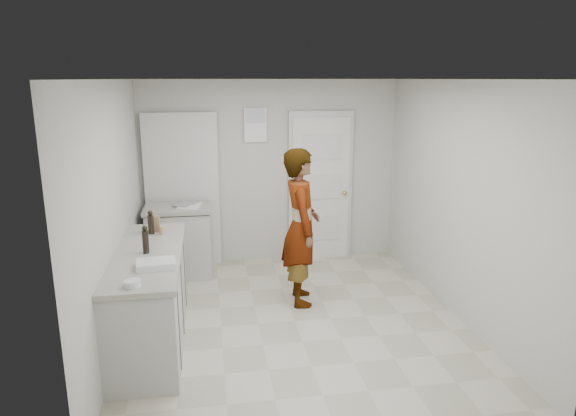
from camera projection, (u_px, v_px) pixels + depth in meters
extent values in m
plane|color=#A7A18C|center=(295.00, 321.00, 5.45)|extent=(4.00, 4.00, 0.00)
plane|color=#B5B2AB|center=(270.00, 172.00, 7.06)|extent=(3.50, 0.00, 3.50)
plane|color=#B5B2AB|center=(349.00, 284.00, 3.23)|extent=(3.50, 0.00, 3.50)
plane|color=#B5B2AB|center=(114.00, 214.00, 4.88)|extent=(0.00, 4.00, 4.00)
plane|color=#B5B2AB|center=(458.00, 201.00, 5.41)|extent=(0.00, 4.00, 4.00)
plane|color=silver|center=(296.00, 79.00, 4.84)|extent=(4.00, 4.00, 0.00)
cube|color=silver|center=(321.00, 190.00, 7.16)|extent=(0.80, 0.05, 2.00)
cube|color=silver|center=(320.00, 187.00, 7.18)|extent=(0.90, 0.04, 2.10)
sphere|color=gold|center=(345.00, 193.00, 7.18)|extent=(0.07, 0.07, 0.07)
cube|color=white|center=(255.00, 125.00, 6.84)|extent=(0.30, 0.02, 0.45)
cube|color=black|center=(182.00, 192.00, 6.91)|extent=(0.90, 0.05, 2.04)
cube|color=silver|center=(182.00, 192.00, 6.87)|extent=(0.98, 0.02, 2.10)
cube|color=#B8B8B4|center=(150.00, 301.00, 4.94)|extent=(0.60, 1.90, 0.86)
cube|color=black|center=(153.00, 337.00, 5.03)|extent=(0.56, 1.86, 0.08)
cube|color=#A3A196|center=(147.00, 255.00, 4.82)|extent=(0.64, 1.96, 0.05)
cube|color=#B8B8B4|center=(180.00, 244.00, 6.64)|extent=(0.80, 0.55, 0.86)
cube|color=black|center=(181.00, 272.00, 6.74)|extent=(0.75, 0.54, 0.08)
cube|color=#A3A196|center=(178.00, 208.00, 6.53)|extent=(0.84, 0.61, 0.05)
imported|color=silver|center=(301.00, 227.00, 5.75)|extent=(0.46, 0.67, 1.78)
cube|color=#896244|center=(155.00, 224.00, 5.43)|extent=(0.11, 0.06, 0.17)
cylinder|color=tan|center=(163.00, 230.00, 5.35)|extent=(0.06, 0.06, 0.08)
cylinder|color=black|center=(151.00, 225.00, 5.36)|extent=(0.06, 0.06, 0.20)
sphere|color=black|center=(150.00, 213.00, 5.32)|extent=(0.05, 0.05, 0.05)
cylinder|color=black|center=(146.00, 242.00, 4.76)|extent=(0.06, 0.06, 0.22)
sphere|color=black|center=(145.00, 228.00, 4.73)|extent=(0.05, 0.05, 0.05)
cube|color=silver|center=(156.00, 264.00, 4.42)|extent=(0.35, 0.27, 0.06)
cube|color=silver|center=(156.00, 265.00, 4.42)|extent=(0.31, 0.22, 0.04)
cylinder|color=silver|center=(132.00, 283.00, 4.01)|extent=(0.13, 0.13, 0.05)
sphere|color=white|center=(129.00, 284.00, 4.00)|extent=(0.04, 0.04, 0.04)
sphere|color=white|center=(135.00, 283.00, 4.02)|extent=(0.04, 0.04, 0.04)
cube|color=white|center=(190.00, 206.00, 6.55)|extent=(0.33, 0.39, 0.01)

